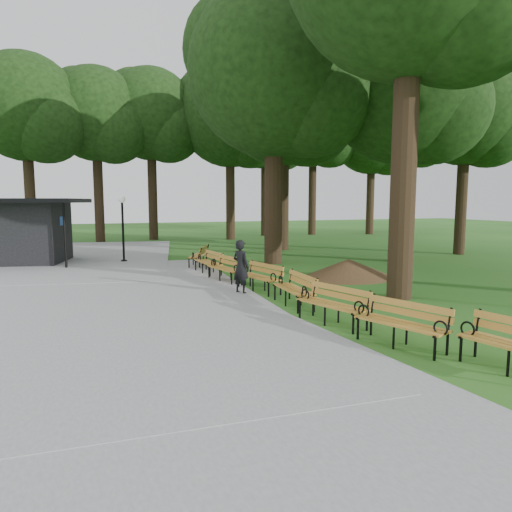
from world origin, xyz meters
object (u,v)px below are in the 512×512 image
object	(u,v)px
lawn_tree_1	(402,89)
bench_1	(401,324)
dirt_mound	(348,268)
bench_7	(198,256)
bench_5	(225,269)
person	(241,267)
lawn_tree_4	(283,104)
bench_2	(332,305)
lawn_tree_2	(274,71)
bench_3	(293,289)
bench_6	(208,262)
lamp_post	(122,214)
lawn_tree_5	(466,109)
bench_4	(259,277)
kiosk	(22,231)

from	to	relation	value
lawn_tree_1	bench_1	bearing A→B (deg)	-126.57
dirt_mound	bench_7	bearing A→B (deg)	132.51
dirt_mound	bench_5	world-z (taller)	bench_5
person	lawn_tree_4	size ratio (longest dim) A/B	0.14
lawn_tree_4	bench_5	bearing A→B (deg)	-123.61
bench_2	bench_7	world-z (taller)	same
bench_2	person	bearing A→B (deg)	174.94
lawn_tree_2	lawn_tree_4	distance (m)	5.92
bench_3	lawn_tree_4	world-z (taller)	lawn_tree_4
bench_5	bench_6	world-z (taller)	same
lamp_post	bench_2	size ratio (longest dim) A/B	1.58
lawn_tree_1	lawn_tree_4	size ratio (longest dim) A/B	0.95
bench_3	lawn_tree_5	xyz separation A→B (m)	(13.16, 7.93, 6.92)
person	lamp_post	distance (m)	9.18
bench_1	bench_3	distance (m)	3.88
lawn_tree_4	lawn_tree_5	distance (m)	9.46
bench_2	bench_6	size ratio (longest dim) A/B	1.00
person	dirt_mound	distance (m)	4.82
person	bench_4	size ratio (longest dim) A/B	0.86
person	bench_5	distance (m)	2.23
kiosk	lawn_tree_1	xyz separation A→B (m)	(16.08, -5.13, 6.24)
bench_7	bench_1	bearing A→B (deg)	29.54
lamp_post	lawn_tree_4	size ratio (longest dim) A/B	0.26
dirt_mound	bench_5	size ratio (longest dim) A/B	1.53
lamp_post	bench_7	bearing A→B (deg)	-39.44
lawn_tree_1	bench_5	bearing A→B (deg)	-164.36
lamp_post	dirt_mound	bearing A→B (deg)	-44.56
bench_2	bench_5	xyz separation A→B (m)	(-0.68, 6.17, 0.00)
lawn_tree_2	bench_4	bearing A→B (deg)	-116.08
kiosk	bench_6	distance (m)	9.14
bench_7	lawn_tree_5	distance (m)	15.47
kiosk	bench_5	xyz separation A→B (m)	(7.16, -7.63, -1.00)
person	bench_5	world-z (taller)	person
bench_7	bench_6	bearing A→B (deg)	20.74
person	dirt_mound	size ratio (longest dim) A/B	0.56
bench_7	lawn_tree_1	bearing A→B (deg)	104.22
kiosk	bench_2	world-z (taller)	kiosk
kiosk	lawn_tree_2	bearing A→B (deg)	-6.73
bench_3	lawn_tree_5	distance (m)	16.86
lawn_tree_1	lawn_tree_5	distance (m)	5.06
bench_1	bench_4	distance (m)	6.03
lamp_post	lawn_tree_1	distance (m)	13.64
lawn_tree_1	lawn_tree_4	bearing A→B (deg)	113.79
bench_6	bench_5	bearing A→B (deg)	-1.01
bench_1	lawn_tree_1	xyz separation A→B (m)	(7.82, 10.54, 7.24)
lawn_tree_1	lawn_tree_2	xyz separation A→B (m)	(-5.59, 1.30, 0.58)
dirt_mound	lamp_post	bearing A→B (deg)	135.44
kiosk	lawn_tree_5	xyz separation A→B (m)	(20.97, -3.89, 5.93)
bench_3	bench_5	bearing A→B (deg)	-168.99
bench_4	lawn_tree_1	world-z (taller)	lawn_tree_1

